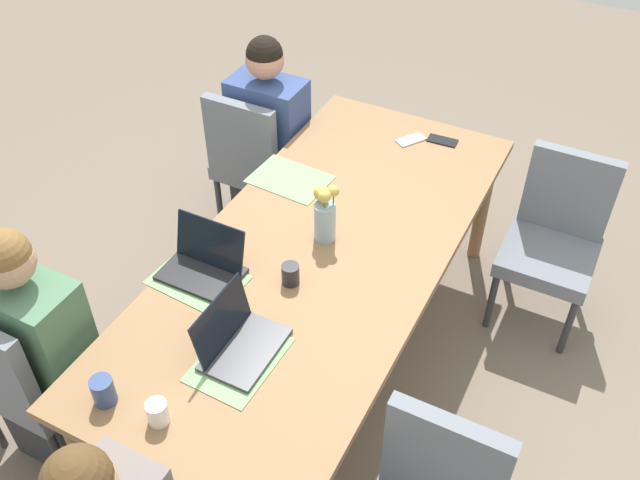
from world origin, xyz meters
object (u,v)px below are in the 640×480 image
flower_vase (325,214)px  coffee_mug_near_left (290,274)px  phone_black (442,141)px  laptop_near_left_far (204,264)px  coffee_mug_centre_left (103,391)px  phone_silver (411,140)px  laptop_head_right_left_near (238,341)px  person_near_left_mid (270,149)px  chair_near_left_far (24,372)px  person_near_left_far (47,360)px  coffee_mug_near_right (158,412)px  chair_near_left_mid (254,157)px  chair_far_right_mid (556,234)px  dining_table (320,260)px

flower_vase → coffee_mug_near_left: (0.31, 0.00, -0.08)m
phone_black → laptop_near_left_far: bearing=-114.5°
coffee_mug_centre_left → phone_silver: 1.99m
laptop_head_right_left_near → phone_silver: laptop_head_right_left_near is taller
coffee_mug_centre_left → phone_silver: coffee_mug_centre_left is taller
person_near_left_mid → chair_near_left_far: bearing=-3.4°
person_near_left_far → coffee_mug_near_right: bearing=79.5°
laptop_near_left_far → chair_near_left_mid: bearing=-157.8°
chair_far_right_mid → coffee_mug_centre_left: size_ratio=8.41×
chair_far_right_mid → laptop_head_right_left_near: size_ratio=2.81×
coffee_mug_near_right → chair_near_left_mid: bearing=-157.9°
person_near_left_mid → phone_silver: 0.82m
laptop_near_left_far → person_near_left_mid: bearing=-161.7°
person_near_left_far → coffee_mug_near_right: (0.13, 0.69, 0.27)m
chair_near_left_mid → laptop_head_right_left_near: size_ratio=2.81×
phone_silver → chair_far_right_mid: bearing=-62.7°
coffee_mug_near_left → chair_near_left_far: bearing=-49.3°
flower_vase → laptop_head_right_left_near: bearing=-0.1°
person_near_left_mid → coffee_mug_near_right: size_ratio=13.15×
chair_far_right_mid → phone_black: (-0.15, -0.67, 0.25)m
chair_near_left_mid → laptop_head_right_left_near: (1.37, 0.78, 0.29)m
dining_table → coffee_mug_centre_left: bearing=-16.3°
flower_vase → phone_silver: 0.88m
laptop_near_left_far → coffee_mug_centre_left: size_ratio=2.99×
flower_vase → phone_black: (-0.94, 0.20, -0.13)m
dining_table → phone_silver: phone_silver is taller
chair_far_right_mid → person_near_left_mid: bearing=-88.5°
flower_vase → chair_far_right_mid: bearing=132.4°
dining_table → laptop_head_right_left_near: (0.62, -0.02, 0.11)m
laptop_near_left_far → phone_silver: (-1.28, 0.39, -0.04)m
coffee_mug_near_left → flower_vase: bearing=-179.6°
coffee_mug_near_left → phone_black: bearing=171.0°
person_near_left_mid → chair_near_left_far: person_near_left_mid is taller
dining_table → person_near_left_far: size_ratio=1.97×
person_near_left_far → flower_vase: person_near_left_far is taller
phone_silver → person_near_left_mid: bearing=131.6°
person_near_left_mid → laptop_near_left_far: (1.16, 0.38, 0.27)m
laptop_near_left_far → coffee_mug_near_right: size_ratio=3.52×
coffee_mug_near_left → person_near_left_mid: bearing=-145.5°
person_near_left_far → phone_black: bearing=152.8°
flower_vase → coffee_mug_near_left: flower_vase is taller
dining_table → laptop_head_right_left_near: 0.63m
phone_silver → chair_near_left_far: bearing=-172.1°
flower_vase → phone_black: bearing=168.0°
dining_table → chair_far_right_mid: chair_far_right_mid is taller
person_near_left_far → chair_far_right_mid: size_ratio=1.33×
phone_black → person_near_left_mid: bearing=-171.3°
person_near_left_mid → phone_black: person_near_left_mid is taller
flower_vase → laptop_head_right_left_near: 0.70m
chair_near_left_mid → coffee_mug_near_left: (0.98, 0.78, 0.29)m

